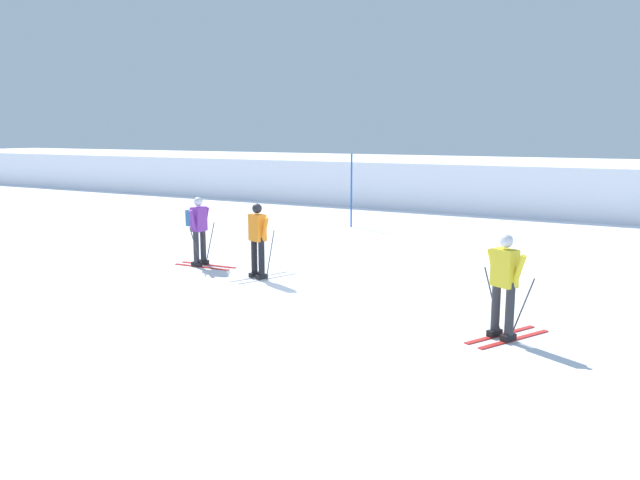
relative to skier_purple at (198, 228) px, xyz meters
name	(u,v)px	position (x,y,z in m)	size (l,w,h in m)	color
ground_plane	(318,289)	(3.71, -0.57, -0.95)	(120.00, 120.00, 0.00)	white
far_snow_ridge	(513,183)	(3.71, 17.56, 0.03)	(80.00, 9.42, 1.98)	white
skier_purple	(198,228)	(0.00, 0.00, 0.00)	(1.62, 1.00, 1.71)	red
skier_yellow	(504,284)	(7.89, -2.00, -0.04)	(1.06, 1.59, 1.71)	red
skier_orange	(258,239)	(2.08, -0.44, -0.04)	(0.95, 1.63, 1.71)	silver
trail_marker_pole	(351,190)	(0.38, 7.66, 0.32)	(0.06, 0.06, 2.55)	#1E56AD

